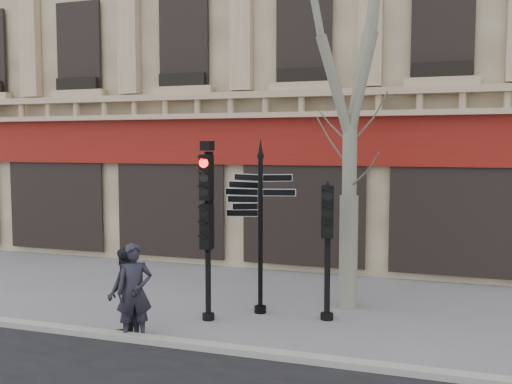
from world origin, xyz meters
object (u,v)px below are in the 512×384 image
at_px(fingerpost, 260,196).
at_px(traffic_signal_main, 208,208).
at_px(pedestrian_a, 134,292).
at_px(traffic_signal_secondary, 328,226).
at_px(pedestrian_b, 127,293).

height_order(fingerpost, traffic_signal_main, fingerpost).
bearing_deg(pedestrian_a, traffic_signal_main, 27.45).
bearing_deg(traffic_signal_main, traffic_signal_secondary, 17.30).
relative_size(traffic_signal_main, traffic_signal_secondary, 1.32).
distance_m(traffic_signal_main, pedestrian_b, 2.27).
height_order(traffic_signal_main, pedestrian_a, traffic_signal_main).
distance_m(traffic_signal_secondary, pedestrian_a, 3.92).
bearing_deg(traffic_signal_secondary, traffic_signal_main, -172.74).
xyz_separation_m(traffic_signal_main, pedestrian_b, (-0.96, -1.48, -1.43)).
relative_size(fingerpost, pedestrian_b, 2.19).
height_order(fingerpost, pedestrian_a, fingerpost).
xyz_separation_m(fingerpost, traffic_signal_secondary, (1.41, -0.02, -0.55)).
height_order(traffic_signal_main, traffic_signal_secondary, traffic_signal_main).
relative_size(fingerpost, traffic_signal_main, 1.02).
bearing_deg(pedestrian_a, pedestrian_b, 146.03).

